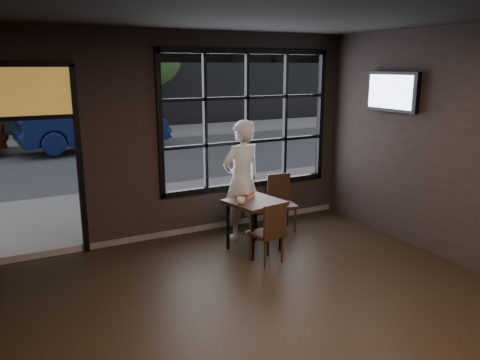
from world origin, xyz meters
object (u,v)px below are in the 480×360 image
cafe_table (254,225)px  man (242,180)px  navy_car (94,124)px  chair_near (267,232)px

cafe_table → man: 0.78m
cafe_table → navy_car: size_ratio=0.17×
cafe_table → navy_car: 9.72m
man → navy_car: (-0.55, 9.16, -0.08)m
chair_near → navy_car: navy_car is taller
chair_near → man: 1.12m
cafe_table → chair_near: chair_near is taller
man → navy_car: 9.17m
cafe_table → chair_near: bearing=-109.6°
man → chair_near: bearing=72.6°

